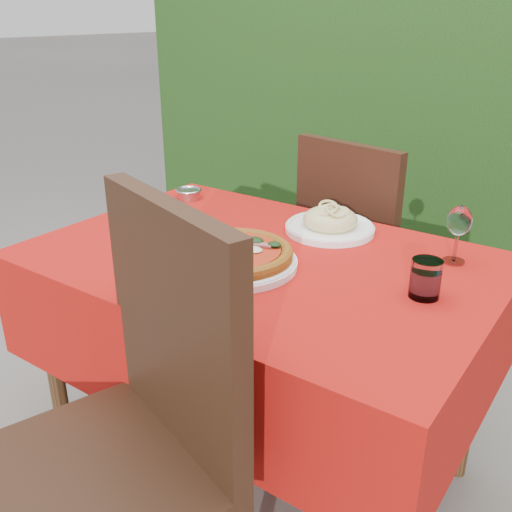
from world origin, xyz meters
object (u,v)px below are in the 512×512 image
Objects in this scene: chair_far at (360,246)px; wine_glass at (459,223)px; water_glass at (425,280)px; fork at (188,238)px; chair_near at (128,425)px; steel_ramekin at (189,194)px; pizza_plate at (234,256)px; pasta_plate at (330,223)px.

chair_far is 0.69m from wine_glass.
water_glass is 0.45× the size of fork.
chair_near is 0.74m from water_glass.
water_glass is 1.10× the size of steel_ramekin.
fork is at bearing -48.78° from steel_ramekin.
chair_far is 0.81m from pizza_plate.
water_glass is 0.70m from fork.
steel_ramekin is at bearing 179.77° from pasta_plate.
chair_near is at bearing -113.25° from wine_glass.
pasta_plate is (-0.02, 0.86, 0.17)m from chair_near.
steel_ramekin is at bearing 179.14° from wine_glass.
chair_far is at bearing 38.39° from steel_ramekin.
pasta_plate is 0.57m from steel_ramekin.
water_glass is at bearing -14.93° from steel_ramekin.
wine_glass is 1.86× the size of steel_ramekin.
chair_near reaches higher than wine_glass.
chair_near reaches higher than steel_ramekin.
pasta_plate is at bearing -0.23° from steel_ramekin.
chair_far is at bearing 70.86° from fork.
pasta_plate is 2.89× the size of water_glass.
steel_ramekin is (-0.96, 0.26, -0.03)m from water_glass.
chair_near is 6.59× the size of wine_glass.
steel_ramekin is (-0.59, 0.86, 0.16)m from chair_near.
steel_ramekin is (-0.57, 0.00, -0.01)m from pasta_plate.
pasta_plate is at bearing 178.21° from wine_glass.
chair_far reaches higher than steel_ramekin.
water_glass is (0.39, -0.25, 0.01)m from pasta_plate.
water_glass is at bearing -33.19° from pasta_plate.
chair_near reaches higher than water_glass.
chair_near reaches higher than pasta_plate.
water_glass reaches higher than fork.
chair_near is at bearing -78.19° from pizza_plate.
fork is (-0.24, -0.70, 0.20)m from chair_far.
chair_far is at bearing 125.35° from water_glass.
steel_ramekin is at bearing 49.26° from chair_far.
pizza_plate is at bearing 120.37° from chair_near.
pizza_plate is 0.49m from water_glass.
pizza_plate is 0.24m from fork.
chair_near reaches higher than fork.
fork is 2.46× the size of steel_ramekin.
steel_ramekin is at bearing 130.77° from fork.
pizza_plate is at bearing -37.54° from steel_ramekin.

